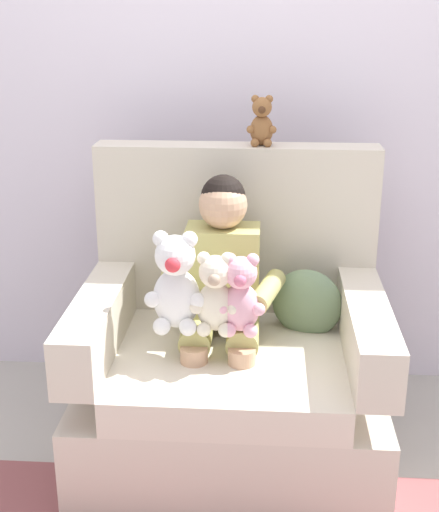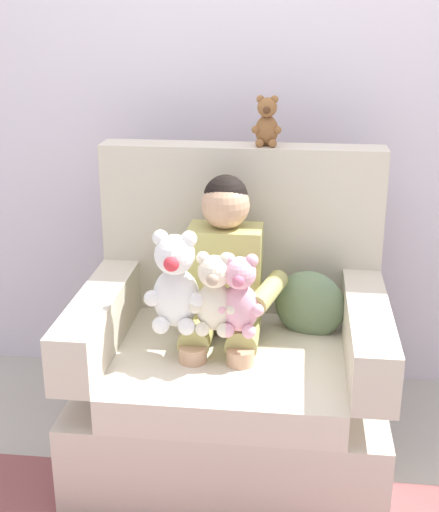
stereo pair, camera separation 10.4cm
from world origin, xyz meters
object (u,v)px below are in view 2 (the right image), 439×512
plush_pink (240,296)px  plush_white (175,283)px  plush_brown_on_backrest (267,123)px  plush_cream (215,295)px  armchair (233,364)px  seated_child (223,283)px  throw_pillow (310,305)px

plush_pink → plush_white: plush_white is taller
plush_white → plush_brown_on_backrest: size_ratio=1.86×
plush_white → plush_brown_on_backrest: 0.70m
plush_cream → armchair: bearing=77.4°
seated_child → plush_cream: (-0.01, -0.18, 0.03)m
plush_white → throw_pillow: (0.45, 0.26, -0.17)m
armchair → seated_child: 0.32m
plush_cream → plush_brown_on_backrest: 0.69m
plush_pink → seated_child: bearing=124.0°
throw_pillow → plush_brown_on_backrest: bearing=133.3°
plush_white → throw_pillow: bearing=52.2°
armchair → seated_child: (-0.04, 0.01, 0.31)m
plush_cream → throw_pillow: 0.44m
plush_brown_on_backrest → throw_pillow: (0.18, -0.19, -0.63)m
armchair → plush_pink: armchair is taller
plush_brown_on_backrest → plush_white: bearing=-130.0°
plush_cream → plush_brown_on_backrest: bearing=76.4°
plush_cream → throw_pillow: size_ratio=1.07×
armchair → throw_pillow: bearing=20.6°
seated_child → plush_pink: seated_child is taller
plush_white → armchair: bearing=63.6°
throw_pillow → plush_white: bearing=-150.0°
plush_cream → plush_white: (-0.13, 0.01, 0.03)m
plush_pink → throw_pillow: (0.23, 0.27, -0.14)m
seated_child → plush_cream: bearing=-99.5°
seated_child → plush_white: (-0.14, -0.16, 0.06)m
seated_child → plush_pink: (0.07, -0.18, 0.03)m
plush_pink → plush_brown_on_backrest: (0.05, 0.46, 0.49)m
plush_cream → plush_brown_on_backrest: (0.13, 0.46, 0.49)m
plush_pink → armchair: bearing=113.2°
seated_child → throw_pillow: bearing=10.5°
armchair → plush_cream: size_ratio=3.91×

